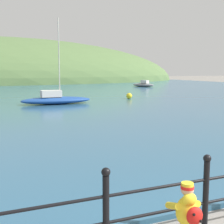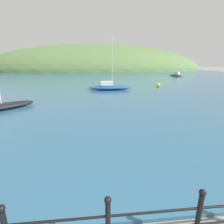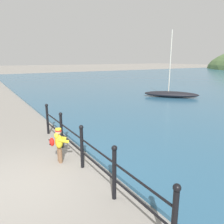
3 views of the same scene
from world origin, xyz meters
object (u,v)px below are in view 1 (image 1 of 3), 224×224
Objects in this scene: boat_mid_harbor at (143,85)px; mooring_buoy at (129,96)px; boat_twin_mast at (56,99)px; child_in_coat at (187,212)px.

boat_mid_harbor is 7.92× the size of mooring_buoy.
boat_twin_mast is 1.55× the size of boat_mid_harbor.
child_in_coat is 39.87m from boat_mid_harbor.
boat_twin_mast is (2.29, 18.16, -0.18)m from child_in_coat.
boat_twin_mast is 6.57m from mooring_buoy.
child_in_coat is 0.17× the size of boat_twin_mast.
boat_twin_mast reaches higher than child_in_coat.
boat_mid_harbor is (18.44, 35.35, -0.21)m from child_in_coat.
mooring_buoy is at bearing 13.61° from boat_twin_mast.
boat_mid_harbor is at bearing 46.77° from boat_twin_mast.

